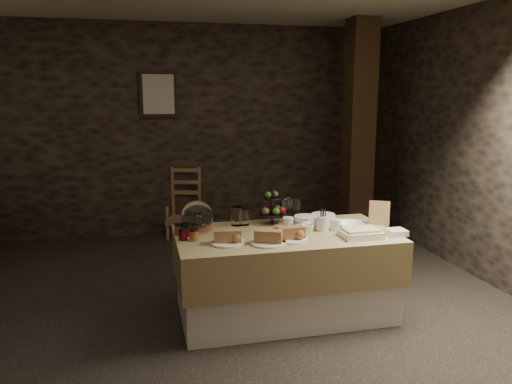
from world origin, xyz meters
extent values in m
cube|color=black|center=(0.00, 0.00, 0.00)|extent=(5.50, 5.00, 0.01)
cube|color=black|center=(0.00, 2.50, 1.30)|extent=(5.50, 0.02, 2.60)
cube|color=black|center=(0.00, -2.50, 1.30)|extent=(5.50, 0.02, 2.60)
cube|color=black|center=(2.75, 0.00, 1.30)|extent=(0.02, 5.00, 2.60)
cube|color=white|center=(0.69, -0.13, 0.32)|extent=(1.66, 0.85, 0.64)
cube|color=#91704D|center=(0.69, -0.13, 0.51)|extent=(1.72, 0.91, 0.35)
cube|color=olive|center=(0.10, 2.28, 0.21)|extent=(0.49, 0.48, 0.05)
cube|color=olive|center=(0.10, 2.44, 0.66)|extent=(0.37, 0.14, 0.38)
cube|color=black|center=(2.11, 1.66, 1.30)|extent=(0.30, 0.30, 2.60)
cube|color=black|center=(-0.15, 2.47, 1.75)|extent=(0.45, 0.03, 0.55)
cube|color=beige|center=(-0.15, 2.45, 1.75)|extent=(0.37, 0.01, 0.47)
cylinder|color=white|center=(0.89, -0.02, 0.73)|extent=(0.19, 0.19, 0.10)
cylinder|color=white|center=(1.08, 0.08, 0.72)|extent=(0.20, 0.20, 0.08)
cylinder|color=white|center=(1.00, -0.14, 0.74)|extent=(0.10, 0.10, 0.12)
imported|color=white|center=(0.84, -0.10, 0.73)|extent=(0.15, 0.15, 0.09)
imported|color=white|center=(0.82, -0.28, 0.73)|extent=(0.13, 0.13, 0.10)
cylinder|color=white|center=(0.75, -0.01, 0.73)|extent=(0.09, 0.09, 0.09)
cylinder|color=white|center=(1.11, -0.14, 0.73)|extent=(0.08, 0.08, 0.09)
imported|color=white|center=(1.23, -0.12, 0.71)|extent=(0.27, 0.27, 0.05)
cylinder|color=olive|center=(0.02, 0.09, 0.69)|extent=(0.26, 0.26, 0.01)
cylinder|color=brown|center=(0.02, 0.09, 0.73)|extent=(0.22, 0.22, 0.07)
sphere|color=white|center=(0.02, 0.09, 0.80)|extent=(0.26, 0.26, 0.26)
cylinder|color=black|center=(0.66, 0.18, 0.84)|extent=(0.02, 0.02, 0.31)
cylinder|color=black|center=(0.66, 0.18, 0.76)|extent=(0.22, 0.22, 0.01)
cylinder|color=black|center=(0.66, 0.18, 0.90)|extent=(0.16, 0.16, 0.01)
sphere|color=#4D7322|center=(0.72, 0.21, 0.80)|extent=(0.06, 0.06, 0.06)
sphere|color=maroon|center=(0.62, 0.22, 0.80)|extent=(0.06, 0.06, 0.06)
sphere|color=#4D7322|center=(0.68, 0.13, 0.80)|extent=(0.06, 0.06, 0.06)
sphere|color=brown|center=(0.60, 0.15, 0.80)|extent=(0.06, 0.06, 0.06)
sphere|color=maroon|center=(0.74, 0.14, 0.80)|extent=(0.06, 0.06, 0.06)
cylinder|color=white|center=(0.19, -0.30, 0.69)|extent=(0.26, 0.26, 0.01)
cube|color=brown|center=(0.19, -0.30, 0.74)|extent=(0.21, 0.11, 0.09)
cylinder|color=white|center=(0.48, -0.38, 0.69)|extent=(0.26, 0.26, 0.01)
cube|color=brown|center=(0.48, -0.38, 0.74)|extent=(0.22, 0.16, 0.09)
cylinder|color=white|center=(0.67, -0.32, 0.69)|extent=(0.26, 0.26, 0.01)
cube|color=brown|center=(0.67, -0.32, 0.74)|extent=(0.20, 0.10, 0.09)
cylinder|color=#620A13|center=(-0.07, -0.03, 0.72)|extent=(0.06, 0.06, 0.07)
cylinder|color=#AB6F28|center=(-0.03, -0.16, 0.72)|extent=(0.06, 0.06, 0.07)
cylinder|color=#620A13|center=(-0.11, -0.13, 0.72)|extent=(0.06, 0.06, 0.07)
cylinder|color=#AB6F28|center=(0.01, 0.04, 0.72)|extent=(0.06, 0.06, 0.07)
cylinder|color=#620A13|center=(-0.05, 0.10, 0.72)|extent=(0.06, 0.06, 0.07)
cylinder|color=#AB6F28|center=(-0.13, 0.02, 0.72)|extent=(0.06, 0.06, 0.07)
cube|color=white|center=(1.22, -0.37, 0.71)|extent=(0.30, 0.22, 0.05)
cube|color=#F0DA8F|center=(1.22, -0.37, 0.74)|extent=(0.26, 0.18, 0.02)
cube|color=white|center=(1.52, -0.38, 0.70)|extent=(0.14, 0.14, 0.04)
cube|color=olive|center=(1.53, -0.05, 0.77)|extent=(0.18, 0.14, 0.22)
cylinder|color=white|center=(0.36, 0.19, 0.76)|extent=(0.10, 0.10, 0.16)
cylinder|color=white|center=(0.42, 0.19, 0.75)|extent=(0.09, 0.09, 0.14)
camera|label=1|loc=(-0.41, -3.77, 1.77)|focal=35.00mm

